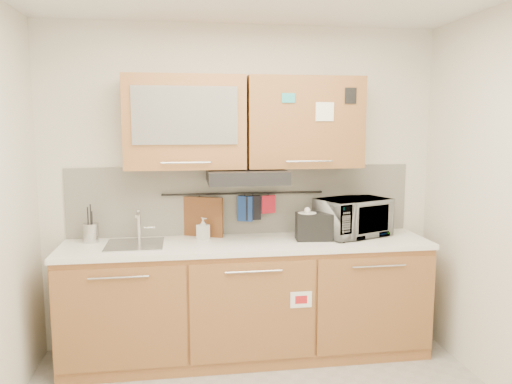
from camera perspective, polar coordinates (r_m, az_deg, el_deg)
name	(u,v)px	position (r m, az deg, el deg)	size (l,w,h in m)	color
wall_back	(243,188)	(4.09, -1.53, 0.49)	(3.20, 3.20, 0.00)	silver
base_cabinet	(248,306)	(4.01, -0.94, -12.86)	(2.80, 0.64, 0.88)	#AC673D
countertop	(248,244)	(3.86, -0.95, -5.99)	(2.82, 0.62, 0.04)	white
backsplash	(243,200)	(4.09, -1.51, -0.92)	(2.80, 0.02, 0.56)	silver
upper_cabinets	(245,122)	(3.88, -1.31, 7.95)	(1.82, 0.37, 0.70)	#AC673D
range_hood	(247,176)	(3.83, -1.09, 1.81)	(0.60, 0.46, 0.10)	black
sink	(135,244)	(3.86, -13.65, -5.85)	(0.42, 0.40, 0.26)	silver
utensil_rail	(243,193)	(4.05, -1.44, -0.16)	(0.02, 0.02, 1.30)	black
utensil_crock	(91,233)	(4.02, -18.34, -4.42)	(0.13, 0.13, 0.29)	#AEAFB3
kettle	(307,227)	(3.92, 5.87, -3.99)	(0.19, 0.17, 0.26)	silver
toaster	(314,226)	(3.92, 6.63, -3.91)	(0.29, 0.19, 0.21)	black
microwave	(353,217)	(4.11, 10.98, -2.84)	(0.55, 0.37, 0.30)	#999999
soap_bottle	(203,228)	(3.94, -6.07, -4.16)	(0.08, 0.08, 0.17)	#999999
cutting_board	(200,227)	(4.05, -6.43, -3.94)	(0.39, 0.03, 0.48)	brown
oven_mitt	(245,209)	(4.05, -1.26, -1.91)	(0.12, 0.03, 0.21)	navy
dark_pouch	(253,208)	(4.06, -0.33, -1.83)	(0.13, 0.04, 0.20)	black
pot_holder	(268,204)	(4.07, 1.42, -1.42)	(0.12, 0.02, 0.15)	red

